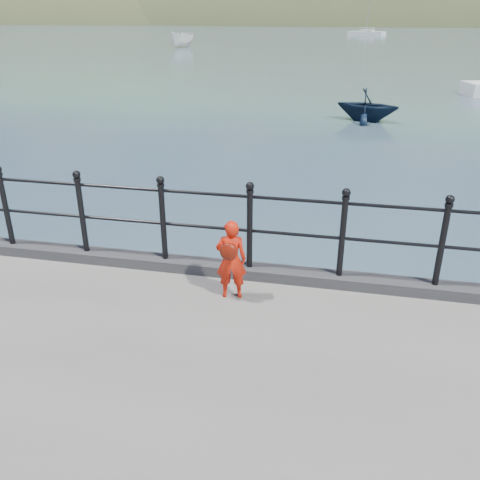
% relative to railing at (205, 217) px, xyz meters
% --- Properties ---
extents(ground, '(600.00, 600.00, 0.00)m').
position_rel_railing_xyz_m(ground, '(-0.00, 0.15, -1.82)').
color(ground, '#2D4251').
rests_on(ground, ground).
extents(kerb, '(60.00, 0.30, 0.15)m').
position_rel_railing_xyz_m(kerb, '(-0.00, -0.00, -0.75)').
color(kerb, '#28282B').
rests_on(kerb, quay).
extents(railing, '(18.11, 0.11, 1.20)m').
position_rel_railing_xyz_m(railing, '(0.00, 0.00, 0.00)').
color(railing, black).
rests_on(railing, kerb).
extents(far_shore, '(830.00, 200.00, 156.00)m').
position_rel_railing_xyz_m(far_shore, '(38.34, 239.56, -24.39)').
color(far_shore, '#333A21').
rests_on(far_shore, ground).
extents(child, '(0.42, 0.34, 1.04)m').
position_rel_railing_xyz_m(child, '(0.48, -0.58, -0.30)').
color(child, red).
rests_on(child, quay).
extents(launch_white, '(2.81, 5.15, 1.88)m').
position_rel_railing_xyz_m(launch_white, '(-19.78, 60.02, -0.88)').
color(launch_white, white).
rests_on(launch_white, ground).
extents(launch_navy, '(3.06, 2.80, 1.36)m').
position_rel_railing_xyz_m(launch_navy, '(2.49, 16.46, -1.15)').
color(launch_navy, black).
rests_on(launch_navy, ground).
extents(sailboat_deep, '(7.08, 4.91, 10.07)m').
position_rel_railing_xyz_m(sailboat_deep, '(3.70, 99.14, -1.48)').
color(sailboat_deep, white).
rests_on(sailboat_deep, ground).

